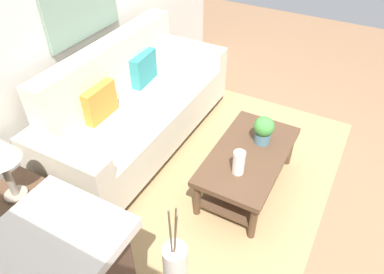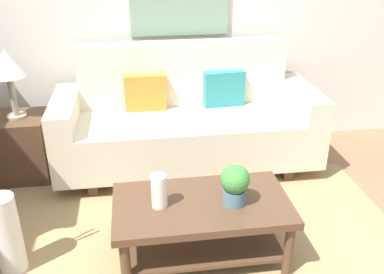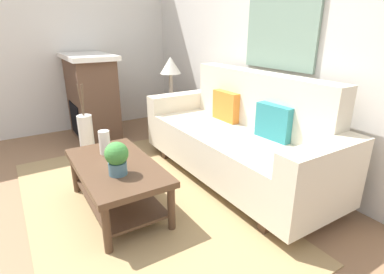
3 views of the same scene
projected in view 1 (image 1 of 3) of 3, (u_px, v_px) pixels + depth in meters
name	position (u px, v px, depth m)	size (l,w,h in m)	color
ground_plane	(280.00, 200.00, 3.25)	(9.02, 9.02, 0.00)	#8C6647
wall_back	(70.00, 11.00, 3.17)	(5.02, 0.10, 2.70)	silver
area_rug	(229.00, 181.00, 3.43)	(2.90, 1.74, 0.01)	#A38456
couch	(136.00, 109.00, 3.61)	(2.25, 0.84, 1.08)	beige
throw_pillow_orange	(99.00, 102.00, 3.26)	(0.36, 0.12, 0.32)	orange
throw_pillow_teal	(143.00, 68.00, 3.73)	(0.36, 0.12, 0.32)	teal
coffee_table	(248.00, 162.00, 3.18)	(1.10, 0.60, 0.43)	#513826
tabletop_vase	(239.00, 163.00, 2.86)	(0.10, 0.10, 0.21)	white
potted_plant_tabletop	(264.00, 129.00, 3.13)	(0.18, 0.18, 0.26)	slate
side_table	(28.00, 220.00, 2.74)	(0.44, 0.44, 0.56)	#513826
floor_vase	(176.00, 273.00, 2.41)	(0.16, 0.16, 0.55)	white
floor_vase_branch_a	(175.00, 230.00, 2.13)	(0.01, 0.01, 0.36)	brown
floor_vase_branch_b	(170.00, 232.00, 2.12)	(0.01, 0.01, 0.36)	brown
floor_vase_branch_c	(175.00, 235.00, 2.11)	(0.01, 0.01, 0.36)	brown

